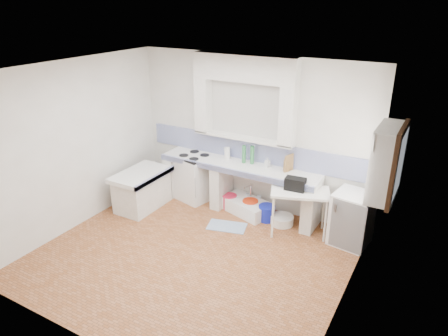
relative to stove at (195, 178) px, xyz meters
The scene contains 36 objects.
floor 2.03m from the stove, 58.40° to the right, with size 4.50×4.50×0.00m, color #9C5F39.
ceiling 3.09m from the stove, 58.40° to the right, with size 4.50×4.50×0.00m, color white.
wall_back 1.45m from the stove, 16.81° to the left, with size 4.50×4.50×0.00m, color silver.
wall_front 3.95m from the stove, 74.28° to the right, with size 4.50×4.50×0.00m, color silver.
wall_left 2.29m from the stove, 125.71° to the right, with size 4.50×4.50×0.00m, color silver.
wall_right 3.82m from the stove, 27.16° to the right, with size 4.50×4.50×0.00m, color silver.
alcove_mass 2.35m from the stove, 11.37° to the left, with size 1.90×0.25×0.45m, color silver.
window_frame 3.69m from the stove, ahead, with size 0.35×0.86×1.06m, color #392112.
lace_valance 3.69m from the stove, ahead, with size 0.01×0.84×0.24m, color white.
counter_slab 1.03m from the stove, ahead, with size 3.00×0.60×0.08m, color white.
counter_lip 1.06m from the stove, 15.86° to the right, with size 3.00×0.04×0.10m, color navy.
counter_pier_left 0.46m from the stove, behind, with size 0.20×0.55×0.82m, color silver.
counter_pier_mid 0.59m from the stove, ahead, with size 0.20×0.55×0.82m, color silver.
counter_pier_right 2.34m from the stove, ahead, with size 0.20×0.55×0.82m, color silver.
peninsula_top 1.05m from the stove, 130.11° to the right, with size 0.70×1.10×0.08m, color white.
peninsula_base 1.04m from the stove, 130.11° to the right, with size 0.60×1.00×0.62m, color silver.
peninsula_lip 0.88m from the stove, 112.91° to the right, with size 0.04×1.10×0.10m, color navy.
backsplash 1.27m from the stove, 16.05° to the left, with size 4.27×0.03×0.40m, color navy.
stove is the anchor object (origin of this frame).
sink 1.18m from the stove, ahead, with size 0.91×0.49×0.22m, color white.
side_table 2.22m from the stove, ahead, with size 0.94×0.52×0.04m, color white.
fridge 3.04m from the stove, ahead, with size 0.56×0.56×0.87m, color white.
bucket_red 0.84m from the stove, ahead, with size 0.28×0.28×0.26m, color red.
bucket_orange 1.26m from the stove, ahead, with size 0.29×0.29×0.27m, color #F23710.
bucket_blue 1.61m from the stove, ahead, with size 0.30×0.30×0.28m, color #121EAC.
basin_white 1.91m from the stove, ahead, with size 0.40×0.40×0.15m, color white.
water_bottle_a 1.12m from the stove, ahead, with size 0.07×0.07×0.28m, color silver.
water_bottle_b 1.34m from the stove, ahead, with size 0.08×0.08×0.29m, color silver.
black_bag 2.18m from the stove, ahead, with size 0.33×0.19×0.21m, color black.
green_bottle_a 1.18m from the stove, ahead, with size 0.07×0.07×0.32m, color #2D753D.
green_bottle_b 1.31m from the stove, ahead, with size 0.07×0.07×0.33m, color #2D753D.
knife_block 1.89m from the stove, ahead, with size 0.10×0.08×0.20m, color olive.
cutting_board 1.94m from the stove, ahead, with size 0.02×0.22×0.30m, color olive.
paper_towel 0.87m from the stove, 14.49° to the left, with size 0.11×0.11×0.22m, color white.
soap_bottle 1.55m from the stove, ahead, with size 0.08×0.08×0.17m, color white.
rug 1.34m from the stove, 31.41° to the right, with size 0.66×0.38×0.01m, color #3B6398.
Camera 1 is at (3.05, -4.40, 3.67)m, focal length 33.10 mm.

